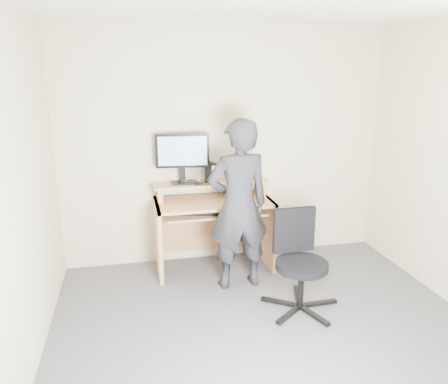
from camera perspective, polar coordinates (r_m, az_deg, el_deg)
name	(u,v)px	position (r m, az deg, el deg)	size (l,w,h in m)	color
ground	(276,345)	(3.60, 6.80, -19.21)	(3.50, 3.50, 0.00)	#55555A
back_wall	(226,147)	(4.70, 0.30, 5.93)	(3.50, 0.02, 2.50)	beige
desk	(212,217)	(4.63, -1.53, -3.23)	(1.20, 0.60, 0.91)	tan
monitor	(182,154)	(4.47, -5.46, 4.97)	(0.55, 0.15, 0.52)	black
external_drive	(209,172)	(4.60, -2.02, 2.65)	(0.07, 0.13, 0.20)	black
travel_mug	(214,173)	(4.57, -1.34, 2.47)	(0.08, 0.08, 0.18)	#B6B6BB
smartphone	(245,180)	(4.63, 2.70, 1.52)	(0.07, 0.13, 0.01)	black
charger	(197,183)	(4.47, -3.49, 1.14)	(0.04, 0.04, 0.04)	black
headphones	(192,181)	(4.59, -4.23, 1.40)	(0.16, 0.16, 0.02)	silver
keyboard	(205,212)	(4.41, -2.55, -2.58)	(0.46, 0.18, 0.03)	black
mouse	(248,199)	(4.47, 3.16, -0.97)	(0.10, 0.06, 0.04)	black
office_chair	(299,257)	(3.90, 9.76, -8.43)	(0.66, 0.69, 0.86)	black
person	(238,205)	(4.10, 1.89, -1.76)	(0.60, 0.39, 1.64)	black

